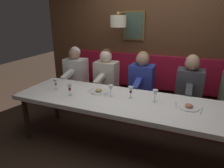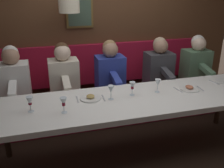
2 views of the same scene
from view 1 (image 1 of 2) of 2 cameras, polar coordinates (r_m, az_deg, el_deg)
ground_plane at (r=3.00m, az=4.37°, el=-17.73°), size 12.00×12.00×0.00m
dining_table at (r=2.65m, az=4.74°, el=-5.87°), size 0.90×3.14×0.74m
banquette_bench at (r=3.62m, az=8.82°, el=-6.79°), size 0.52×3.34×0.45m
back_wall_panel at (r=3.85m, az=11.65°, el=12.30°), size 0.59×4.54×2.90m
diner_near at (r=3.33m, az=21.50°, el=0.61°), size 0.60×0.40×0.79m
diner_middle at (r=3.41m, az=8.56°, el=2.21°), size 0.60×0.40×0.79m
diner_far at (r=3.61m, az=-1.67°, el=3.40°), size 0.60×0.40×0.79m
diner_farthest at (r=3.91m, az=-10.42°, el=4.32°), size 0.60×0.40×0.79m
place_setting_0 at (r=2.58m, az=21.19°, el=-6.17°), size 0.24×0.33×0.05m
place_setting_1 at (r=2.88m, az=-3.84°, el=-2.13°), size 0.24×0.31×0.05m
wine_glass_0 at (r=2.60m, az=12.33°, el=-2.62°), size 0.07×0.07×0.16m
wine_glass_1 at (r=2.70m, az=-0.35°, el=-1.28°), size 0.07×0.07×0.16m
wine_glass_2 at (r=2.79m, az=-12.13°, el=-1.03°), size 0.07×0.07×0.16m
wine_glass_3 at (r=2.66m, az=5.42°, el=-1.75°), size 0.07×0.07×0.16m
wine_glass_4 at (r=3.06m, az=-15.96°, el=0.48°), size 0.07×0.07×0.16m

